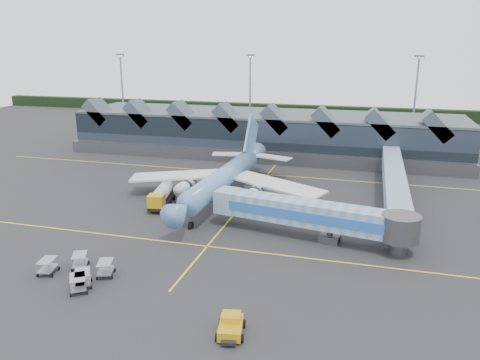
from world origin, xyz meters
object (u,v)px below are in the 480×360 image
(jet_bridge, at_px, (321,216))
(fuel_truck, at_px, (162,194))
(main_airliner, at_px, (226,176))
(pushback_tug, at_px, (231,326))

(jet_bridge, height_order, fuel_truck, jet_bridge)
(main_airliner, relative_size, pushback_tug, 9.69)
(main_airliner, bearing_deg, jet_bridge, -36.02)
(pushback_tug, bearing_deg, fuel_truck, 113.37)
(jet_bridge, height_order, pushback_tug, jet_bridge)
(jet_bridge, bearing_deg, main_airliner, 151.73)
(main_airliner, bearing_deg, fuel_truck, -141.45)
(main_airliner, distance_m, fuel_truck, 11.04)
(fuel_truck, bearing_deg, main_airliner, 25.77)
(jet_bridge, xyz_separation_m, fuel_truck, (-26.19, 7.49, -1.60))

